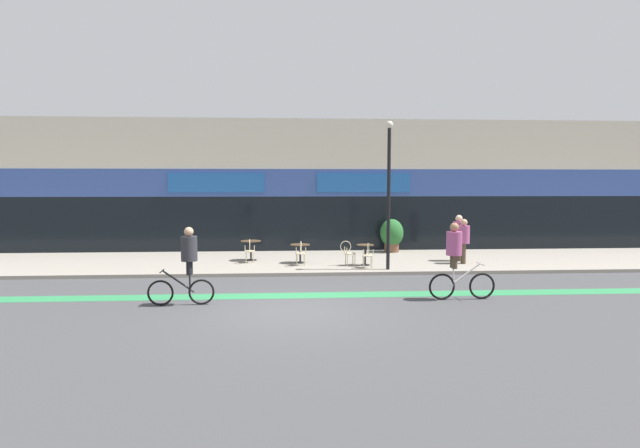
{
  "coord_description": "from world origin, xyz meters",
  "views": [
    {
      "loc": [
        -0.06,
        -11.91,
        3.08
      ],
      "look_at": [
        0.99,
        5.12,
        1.7
      ],
      "focal_mm": 28.0,
      "sensor_mm": 36.0,
      "label": 1
    }
  ],
  "objects_px": {
    "bistro_table_0": "(251,246)",
    "cyclist_1": "(457,257)",
    "cafe_chair_2_near": "(368,254)",
    "cafe_chair_2_side": "(348,251)",
    "lamp_post": "(389,184)",
    "pedestrian_far_end": "(459,234)",
    "bistro_table_2": "(365,251)",
    "cafe_chair_0_near": "(250,249)",
    "bistro_table_1": "(300,250)",
    "pedestrian_near_end": "(464,237)",
    "planter_pot": "(392,235)",
    "cafe_chair_1_near": "(301,251)",
    "cyclist_0": "(187,261)"
  },
  "relations": [
    {
      "from": "cafe_chair_0_near",
      "to": "bistro_table_0",
      "type": "bearing_deg",
      "value": -3.27
    },
    {
      "from": "bistro_table_2",
      "to": "pedestrian_near_end",
      "type": "height_order",
      "value": "pedestrian_near_end"
    },
    {
      "from": "bistro_table_0",
      "to": "cyclist_1",
      "type": "bearing_deg",
      "value": -47.35
    },
    {
      "from": "cafe_chair_2_side",
      "to": "cyclist_1",
      "type": "height_order",
      "value": "cyclist_1"
    },
    {
      "from": "bistro_table_1",
      "to": "pedestrian_near_end",
      "type": "distance_m",
      "value": 6.09
    },
    {
      "from": "bistro_table_0",
      "to": "lamp_post",
      "type": "bearing_deg",
      "value": -25.46
    },
    {
      "from": "cafe_chair_2_near",
      "to": "cyclist_1",
      "type": "distance_m",
      "value": 4.69
    },
    {
      "from": "lamp_post",
      "to": "pedestrian_near_end",
      "type": "bearing_deg",
      "value": 19.68
    },
    {
      "from": "cafe_chair_2_near",
      "to": "cyclist_0",
      "type": "relative_size",
      "value": 0.45
    },
    {
      "from": "cafe_chair_0_near",
      "to": "lamp_post",
      "type": "distance_m",
      "value": 5.71
    },
    {
      "from": "bistro_table_1",
      "to": "lamp_post",
      "type": "bearing_deg",
      "value": -27.93
    },
    {
      "from": "cafe_chair_0_near",
      "to": "cyclist_1",
      "type": "xyz_separation_m",
      "value": [
        5.9,
        -5.78,
        0.51
      ]
    },
    {
      "from": "planter_pot",
      "to": "pedestrian_near_end",
      "type": "relative_size",
      "value": 0.87
    },
    {
      "from": "cyclist_1",
      "to": "cyclist_0",
      "type": "bearing_deg",
      "value": -179.53
    },
    {
      "from": "bistro_table_0",
      "to": "cafe_chair_2_side",
      "type": "bearing_deg",
      "value": -21.8
    },
    {
      "from": "bistro_table_1",
      "to": "bistro_table_2",
      "type": "xyz_separation_m",
      "value": [
        2.34,
        -0.7,
        0.03
      ]
    },
    {
      "from": "bistro_table_2",
      "to": "planter_pot",
      "type": "height_order",
      "value": "planter_pot"
    },
    {
      "from": "cafe_chair_1_near",
      "to": "planter_pot",
      "type": "height_order",
      "value": "planter_pot"
    },
    {
      "from": "pedestrian_far_end",
      "to": "cyclist_1",
      "type": "bearing_deg",
      "value": 65.29
    },
    {
      "from": "bistro_table_1",
      "to": "bistro_table_2",
      "type": "relative_size",
      "value": 0.97
    },
    {
      "from": "bistro_table_2",
      "to": "cafe_chair_1_near",
      "type": "distance_m",
      "value": 2.34
    },
    {
      "from": "bistro_table_2",
      "to": "pedestrian_far_end",
      "type": "xyz_separation_m",
      "value": [
        3.73,
        0.84,
        0.52
      ]
    },
    {
      "from": "cyclist_0",
      "to": "pedestrian_near_end",
      "type": "distance_m",
      "value": 10.5
    },
    {
      "from": "lamp_post",
      "to": "cyclist_0",
      "type": "distance_m",
      "value": 7.59
    },
    {
      "from": "bistro_table_1",
      "to": "pedestrian_far_end",
      "type": "relative_size",
      "value": 0.42
    },
    {
      "from": "bistro_table_0",
      "to": "bistro_table_1",
      "type": "xyz_separation_m",
      "value": [
        1.89,
        -0.74,
        -0.05
      ]
    },
    {
      "from": "cafe_chair_2_side",
      "to": "lamp_post",
      "type": "xyz_separation_m",
      "value": [
        1.28,
        -0.88,
        2.42
      ]
    },
    {
      "from": "cafe_chair_2_side",
      "to": "pedestrian_far_end",
      "type": "bearing_deg",
      "value": 3.61
    },
    {
      "from": "cyclist_0",
      "to": "pedestrian_far_end",
      "type": "xyz_separation_m",
      "value": [
        9.07,
        5.99,
        0.03
      ]
    },
    {
      "from": "lamp_post",
      "to": "cyclist_1",
      "type": "distance_m",
      "value": 4.62
    },
    {
      "from": "cafe_chair_1_near",
      "to": "pedestrian_far_end",
      "type": "distance_m",
      "value": 6.15
    },
    {
      "from": "cafe_chair_2_near",
      "to": "pedestrian_far_end",
      "type": "bearing_deg",
      "value": -66.22
    },
    {
      "from": "bistro_table_1",
      "to": "pedestrian_far_end",
      "type": "height_order",
      "value": "pedestrian_far_end"
    },
    {
      "from": "planter_pot",
      "to": "cyclist_1",
      "type": "bearing_deg",
      "value": -90.12
    },
    {
      "from": "bistro_table_2",
      "to": "cafe_chair_2_side",
      "type": "distance_m",
      "value": 0.63
    },
    {
      "from": "cafe_chair_2_near",
      "to": "planter_pot",
      "type": "distance_m",
      "value": 4.44
    },
    {
      "from": "lamp_post",
      "to": "pedestrian_far_end",
      "type": "relative_size",
      "value": 2.88
    },
    {
      "from": "bistro_table_0",
      "to": "cyclist_1",
      "type": "xyz_separation_m",
      "value": [
        5.9,
        -6.41,
        0.47
      ]
    },
    {
      "from": "cafe_chair_2_near",
      "to": "lamp_post",
      "type": "height_order",
      "value": "lamp_post"
    },
    {
      "from": "cafe_chair_2_near",
      "to": "pedestrian_far_end",
      "type": "relative_size",
      "value": 0.51
    },
    {
      "from": "lamp_post",
      "to": "pedestrian_far_end",
      "type": "xyz_separation_m",
      "value": [
        3.08,
        1.73,
        -1.89
      ]
    },
    {
      "from": "cafe_chair_0_near",
      "to": "lamp_post",
      "type": "xyz_separation_m",
      "value": [
        4.88,
        -1.7,
        2.42
      ]
    },
    {
      "from": "cafe_chair_1_near",
      "to": "cyclist_0",
      "type": "relative_size",
      "value": 0.45
    },
    {
      "from": "bistro_table_0",
      "to": "cafe_chair_0_near",
      "type": "height_order",
      "value": "cafe_chair_0_near"
    },
    {
      "from": "pedestrian_far_end",
      "to": "cafe_chair_2_near",
      "type": "bearing_deg",
      "value": 16.23
    },
    {
      "from": "cafe_chair_2_near",
      "to": "cafe_chair_2_side",
      "type": "xyz_separation_m",
      "value": [
        -0.62,
        0.62,
        0.0
      ]
    },
    {
      "from": "cafe_chair_2_side",
      "to": "cafe_chair_2_near",
      "type": "bearing_deg",
      "value": -52.14
    },
    {
      "from": "cafe_chair_0_near",
      "to": "cafe_chair_2_near",
      "type": "bearing_deg",
      "value": -112.46
    },
    {
      "from": "cafe_chair_0_near",
      "to": "cafe_chair_1_near",
      "type": "bearing_deg",
      "value": -115.03
    },
    {
      "from": "cyclist_0",
      "to": "pedestrian_far_end",
      "type": "height_order",
      "value": "cyclist_0"
    }
  ]
}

